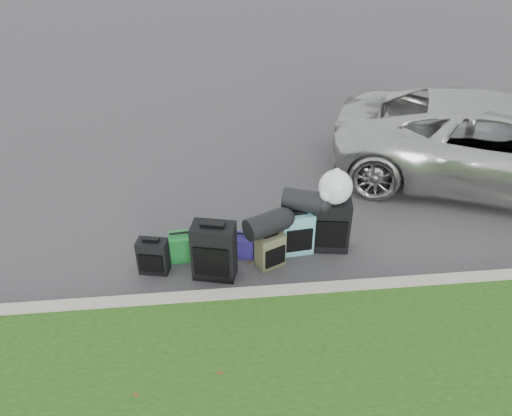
{
  "coord_description": "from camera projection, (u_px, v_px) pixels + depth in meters",
  "views": [
    {
      "loc": [
        -0.67,
        -5.41,
        4.24
      ],
      "look_at": [
        -0.1,
        0.2,
        0.55
      ],
      "focal_mm": 35.0,
      "sensor_mm": 36.0,
      "label": 1
    }
  ],
  "objects": [
    {
      "name": "tote_navy",
      "position": [
        244.0,
        246.0,
        6.7
      ],
      "size": [
        0.34,
        0.3,
        0.3
      ],
      "primitive_type": "cube",
      "rotation": [
        0.0,
        0.0,
        -0.3
      ],
      "color": "navy",
      "rests_on": "ground"
    },
    {
      "name": "suv",
      "position": [
        497.0,
        144.0,
        8.02
      ],
      "size": [
        5.67,
        4.15,
        1.43
      ],
      "primitive_type": "imported",
      "rotation": [
        0.0,
        0.0,
        1.18
      ],
      "color": "#B7B7B2",
      "rests_on": "ground"
    },
    {
      "name": "curb",
      "position": [
        274.0,
        295.0,
        6.01
      ],
      "size": [
        120.0,
        0.18,
        0.15
      ],
      "primitive_type": "cube",
      "color": "#9E937F",
      "rests_on": "ground"
    },
    {
      "name": "suitcase_small_black",
      "position": [
        153.0,
        256.0,
        6.37
      ],
      "size": [
        0.42,
        0.29,
        0.48
      ],
      "primitive_type": "cube",
      "rotation": [
        0.0,
        0.0,
        -0.21
      ],
      "color": "black",
      "rests_on": "ground"
    },
    {
      "name": "duffel_right",
      "position": [
        303.0,
        201.0,
        6.51
      ],
      "size": [
        0.58,
        0.46,
        0.29
      ],
      "primitive_type": "cylinder",
      "rotation": [
        0.0,
        1.57,
        -0.37
      ],
      "color": "black",
      "rests_on": "suitcase_teal"
    },
    {
      "name": "duffel_left",
      "position": [
        266.0,
        224.0,
        6.28
      ],
      "size": [
        0.62,
        0.5,
        0.3
      ],
      "primitive_type": "cylinder",
      "rotation": [
        0.0,
        1.57,
        0.45
      ],
      "color": "black",
      "rests_on": "suitcase_olive"
    },
    {
      "name": "suitcase_olive",
      "position": [
        270.0,
        250.0,
        6.46
      ],
      "size": [
        0.41,
        0.35,
        0.48
      ],
      "primitive_type": "cube",
      "rotation": [
        0.0,
        0.0,
        0.45
      ],
      "color": "#42422B",
      "rests_on": "ground"
    },
    {
      "name": "ground",
      "position": [
        265.0,
        249.0,
        6.89
      ],
      "size": [
        120.0,
        120.0,
        0.0
      ],
      "primitive_type": "plane",
      "color": "#383535",
      "rests_on": "ground"
    },
    {
      "name": "suitcase_large_black_right",
      "position": [
        331.0,
        225.0,
        6.71
      ],
      "size": [
        0.54,
        0.38,
        0.75
      ],
      "primitive_type": "cube",
      "rotation": [
        0.0,
        0.0,
        -0.16
      ],
      "color": "black",
      "rests_on": "ground"
    },
    {
      "name": "suitcase_teal",
      "position": [
        297.0,
        232.0,
        6.69
      ],
      "size": [
        0.45,
        0.3,
        0.61
      ],
      "primitive_type": "cube",
      "rotation": [
        0.0,
        0.0,
        0.11
      ],
      "color": "teal",
      "rests_on": "ground"
    },
    {
      "name": "tote_green",
      "position": [
        182.0,
        247.0,
        6.63
      ],
      "size": [
        0.34,
        0.28,
        0.37
      ],
      "primitive_type": "cube",
      "rotation": [
        0.0,
        0.0,
        0.08
      ],
      "color": "#1A782C",
      "rests_on": "ground"
    },
    {
      "name": "trash_bag",
      "position": [
        336.0,
        187.0,
        6.38
      ],
      "size": [
        0.44,
        0.44,
        0.44
      ],
      "primitive_type": "sphere",
      "color": "white",
      "rests_on": "suitcase_large_black_right"
    },
    {
      "name": "suitcase_large_black_left",
      "position": [
        214.0,
        251.0,
        6.23
      ],
      "size": [
        0.59,
        0.44,
        0.76
      ],
      "primitive_type": "cube",
      "rotation": [
        0.0,
        0.0,
        -0.24
      ],
      "color": "black",
      "rests_on": "ground"
    }
  ]
}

